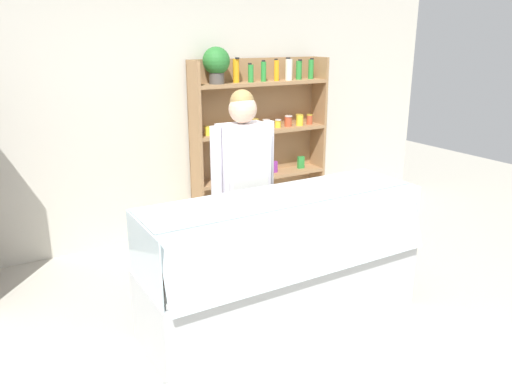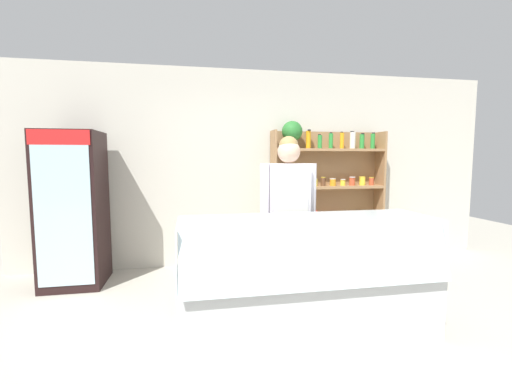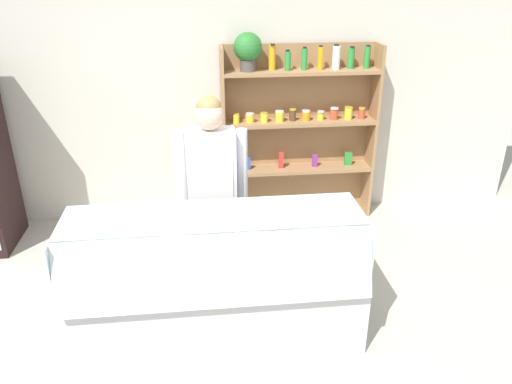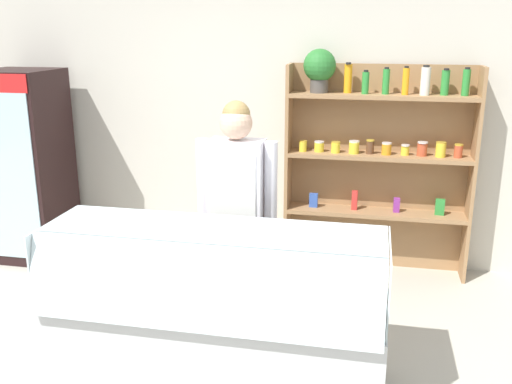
# 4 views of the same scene
# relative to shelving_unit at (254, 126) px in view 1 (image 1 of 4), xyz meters

# --- Properties ---
(ground_plane) EXTENTS (12.00, 12.00, 0.00)m
(ground_plane) POSITION_rel_shelving_unit_xyz_m (-0.82, -2.09, -1.14)
(ground_plane) COLOR #B7B2A3
(back_wall) EXTENTS (6.80, 0.10, 2.70)m
(back_wall) POSITION_rel_shelving_unit_xyz_m (-0.82, 0.19, 0.21)
(back_wall) COLOR beige
(back_wall) RESTS_ON ground
(shelving_unit) EXTENTS (1.63, 0.29, 2.00)m
(shelving_unit) POSITION_rel_shelving_unit_xyz_m (0.00, 0.00, 0.00)
(shelving_unit) COLOR #9E754C
(shelving_unit) RESTS_ON ground
(deli_display_case) EXTENTS (2.11, 0.73, 1.01)m
(deli_display_case) POSITION_rel_shelving_unit_xyz_m (-0.91, -1.97, -0.82)
(deli_display_case) COLOR silver
(deli_display_case) RESTS_ON ground
(shop_clerk) EXTENTS (0.57, 0.25, 1.71)m
(shop_clerk) POSITION_rel_shelving_unit_xyz_m (-0.90, -1.36, -0.13)
(shop_clerk) COLOR #2D2D38
(shop_clerk) RESTS_ON ground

